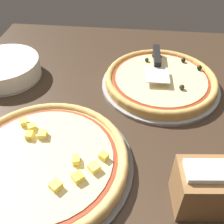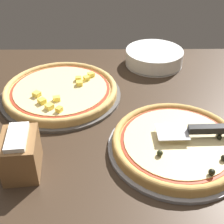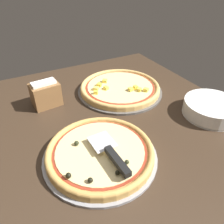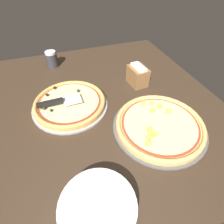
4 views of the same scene
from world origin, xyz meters
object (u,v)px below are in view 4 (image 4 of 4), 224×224
Objects in this scene: pizza_back at (160,124)px; parmesan_shaker at (52,59)px; serving_spatula at (55,102)px; plate_stack at (98,209)px; pizza_front at (70,102)px; napkin_holder at (138,76)px.

parmesan_shaker reaches higher than pizza_back.
serving_spatula is 0.90× the size of plate_stack.
plate_stack is (52.72, 0.19, 0.57)cm from pizza_front.
serving_spatula is 1.63× the size of napkin_holder.
plate_stack reaches higher than pizza_back.
parmesan_shaker is 0.80× the size of napkin_holder.
pizza_back is at bearing 28.81° from parmesan_shaker.
pizza_front is at bearing -128.06° from pizza_back.
serving_spatula reaches higher than pizza_back.
pizza_front is 52.73cm from plate_stack.
parmesan_shaker is at bearing -174.43° from pizza_front.
serving_spatula is 51.65cm from plate_stack.
napkin_holder is at bearing 100.24° from pizza_front.
pizza_back is at bearing 124.62° from plate_stack.
napkin_holder is (-9.04, 47.89, -0.33)cm from serving_spatula.
parmesan_shaker is (-46.75, 2.34, -0.82)cm from serving_spatula.
pizza_back is at bearing -8.45° from napkin_holder.
pizza_back is at bearing 58.15° from serving_spatula.
parmesan_shaker reaches higher than serving_spatula.
napkin_holder reaches higher than plate_stack.
parmesan_shaker is (-73.22, -40.27, 2.59)cm from pizza_back.
pizza_front is at bearing 103.46° from serving_spatula.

